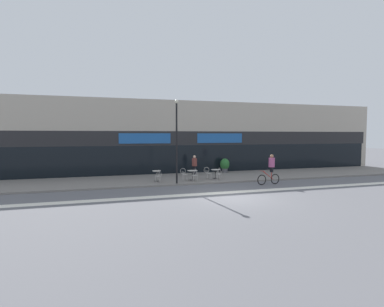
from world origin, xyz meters
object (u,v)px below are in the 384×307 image
Objects in this scene: bistro_table_1 at (192,173)px; cafe_chair_0_near at (158,175)px; cafe_chair_1_side at (184,173)px; planter_pot at (225,165)px; cafe_chair_1_near at (195,174)px; cyclist_0 at (271,168)px; lamp_post at (177,136)px; bistro_table_0 at (157,174)px; bistro_table_2 at (216,172)px; cafe_chair_2_side at (208,172)px; cafe_chair_2_near at (219,173)px; pedestrian_near_end at (194,163)px.

cafe_chair_0_near is (-2.57, -0.36, 0.01)m from bistro_table_1.
cafe_chair_1_side is 5.80m from planter_pot.
cafe_chair_1_near is (0.00, -0.63, 0.01)m from bistro_table_1.
cyclist_0 is (4.80, -2.05, 0.52)m from cafe_chair_1_near.
lamp_post reaches higher than planter_pot.
bistro_table_0 is 1.98m from cafe_chair_1_side.
lamp_post is at bearing -140.33° from planter_pot.
lamp_post is (1.13, -1.37, 2.70)m from bistro_table_0.
cafe_chair_1_near is 1.00× the size of cafe_chair_1_side.
bistro_table_2 is 0.57× the size of planter_pot.
cafe_chair_1_side is 6.08m from cyclist_0.
cafe_chair_2_side is at bearing 24.89° from lamp_post.
cafe_chair_2_near is (1.86, -0.48, 0.01)m from bistro_table_1.
lamp_post is (-0.83, -1.10, 2.71)m from cafe_chair_1_side.
cafe_chair_2_near is 0.73× the size of planter_pot.
bistro_table_0 is 3.23m from lamp_post.
pedestrian_near_end is (1.01, 3.33, 0.44)m from cafe_chair_1_near.
planter_pot is at bearing -29.00° from cafe_chair_2_near.
cafe_chair_1_side is (-0.63, 0.62, 0.00)m from cafe_chair_1_near.
cafe_chair_1_near is 1.45m from cafe_chair_2_side.
planter_pot is 3.13m from pedestrian_near_end.
cyclist_0 reaches higher than cafe_chair_1_side.
pedestrian_near_end is (-0.85, 3.19, 0.44)m from cafe_chair_2_near.
bistro_table_1 is 0.63m from cafe_chair_1_near.
lamp_post reaches higher than cafe_chair_2_near.
lamp_post reaches higher than pedestrian_near_end.
cafe_chair_1_near is 0.16× the size of lamp_post.
bistro_table_0 is at bearing 174.17° from bistro_table_1.
cafe_chair_1_side is at bearing 78.98° from cafe_chair_2_near.
cafe_chair_2_side is (-0.63, 0.01, 0.02)m from bistro_table_2.
cafe_chair_1_near is at bearing -134.68° from planter_pot.
cafe_chair_1_near is 5.25m from cyclist_0.
cafe_chair_2_side reaches higher than bistro_table_0.
lamp_post reaches higher than bistro_table_0.
cafe_chair_0_near is at bearing -172.00° from bistro_table_1.
cafe_chair_0_near and cafe_chair_1_near have the same top height.
cafe_chair_2_near is 0.89m from cafe_chair_2_side.
lamp_post reaches higher than cyclist_0.
pedestrian_near_end reaches higher than cafe_chair_0_near.
bistro_table_2 is 0.63m from cafe_chair_2_near.
cyclist_0 is (2.95, -2.19, 0.52)m from cafe_chair_2_near.
cafe_chair_2_near is (2.49, -0.48, 0.00)m from cafe_chair_1_side.
cafe_chair_2_side is 0.16× the size of lamp_post.
cafe_chair_0_near is 1.00× the size of cafe_chair_1_side.
cafe_chair_2_side is at bearing 179.53° from bistro_table_2.
cafe_chair_0_near is 2.59m from cafe_chair_1_near.
planter_pot reaches higher than bistro_table_1.
pedestrian_near_end is at bearing 56.41° from cafe_chair_1_side.
bistro_table_1 is at bearing 54.85° from pedestrian_near_end.
cafe_chair_2_side is at bearing 80.38° from pedestrian_near_end.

